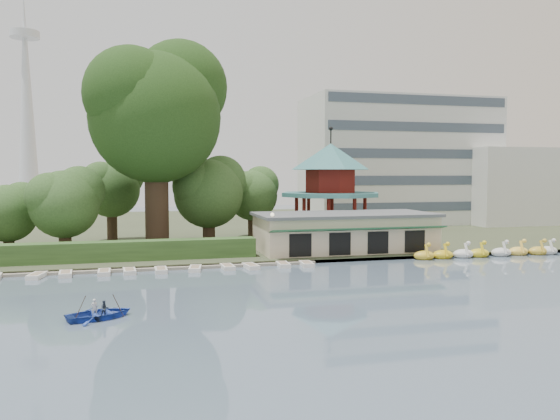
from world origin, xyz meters
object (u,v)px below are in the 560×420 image
object	(u,v)px
big_tree	(157,107)
rowboat_with_passengers	(99,309)
pavilion	(331,181)
boathouse	(344,231)
dock	(126,269)

from	to	relation	value
big_tree	rowboat_with_passengers	bearing A→B (deg)	-99.05
big_tree	rowboat_with_passengers	xyz separation A→B (m)	(-4.27, -26.82, -14.89)
big_tree	rowboat_with_passengers	distance (m)	30.97
big_tree	rowboat_with_passengers	size ratio (longest dim) A/B	3.66
pavilion	rowboat_with_passengers	world-z (taller)	pavilion
boathouse	big_tree	bearing A→B (deg)	161.62
pavilion	rowboat_with_passengers	bearing A→B (deg)	-129.35
dock	rowboat_with_passengers	distance (m)	15.84
boathouse	dock	bearing A→B (deg)	-167.76
big_tree	dock	bearing A→B (deg)	-106.13
dock	big_tree	distance (m)	19.13
dock	rowboat_with_passengers	size ratio (longest dim) A/B	5.50
dock	big_tree	bearing A→B (deg)	73.87
rowboat_with_passengers	pavilion	bearing A→B (deg)	50.65
pavilion	big_tree	xyz separation A→B (m)	(-20.81, -3.78, 7.95)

